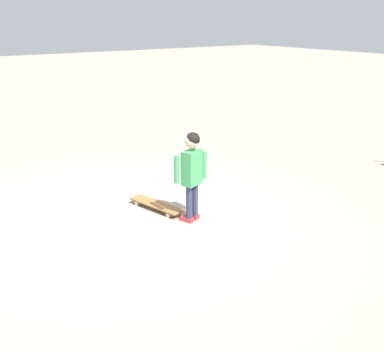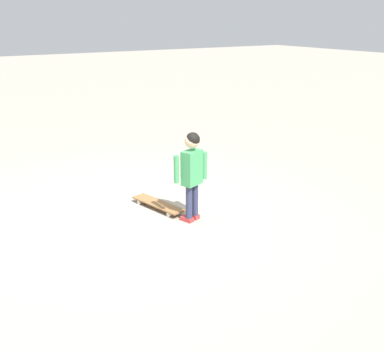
{
  "view_description": "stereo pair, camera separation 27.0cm",
  "coord_description": "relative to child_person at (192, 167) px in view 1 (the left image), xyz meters",
  "views": [
    {
      "loc": [
        -4.55,
        2.27,
        2.27
      ],
      "look_at": [
        -0.57,
        -0.55,
        0.55
      ],
      "focal_mm": 42.61,
      "sensor_mm": 36.0,
      "label": 1
    },
    {
      "loc": [
        -4.7,
        2.04,
        2.27
      ],
      "look_at": [
        -0.57,
        -0.55,
        0.55
      ],
      "focal_mm": 42.61,
      "sensor_mm": 36.0,
      "label": 2
    }
  ],
  "objects": [
    {
      "name": "child_person",
      "position": [
        0.0,
        0.0,
        0.0
      ],
      "size": [
        0.24,
        0.41,
        1.06
      ],
      "color": "#2D3351",
      "rests_on": "ground"
    },
    {
      "name": "skateboard",
      "position": [
        0.51,
        0.18,
        -0.6
      ],
      "size": [
        0.81,
        0.37,
        0.07
      ],
      "color": "olive",
      "rests_on": "ground"
    },
    {
      "name": "ground_plane",
      "position": [
        0.57,
        0.55,
        -0.66
      ],
      "size": [
        50.0,
        50.0,
        0.0
      ],
      "primitive_type": "plane",
      "color": "#9E9384"
    }
  ]
}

